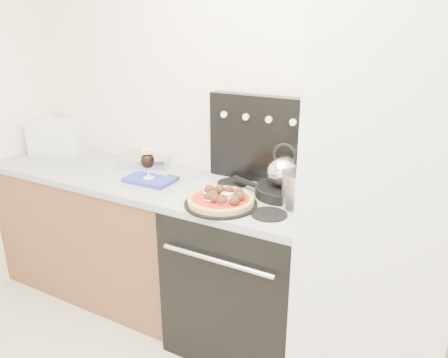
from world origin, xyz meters
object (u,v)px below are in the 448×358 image
Objects in this scene: pizza_pan at (221,204)px; base_cabinet at (106,232)px; beer_glass at (148,164)px; tea_kettle at (284,169)px; pizza at (221,198)px; stock_pot at (306,190)px; stove_body at (248,275)px; skillet at (283,191)px; oven_mitt at (149,180)px; fridge at (386,222)px; toaster_oven at (60,136)px.

base_cabinet is at bearing 169.82° from pizza_pan.
tea_kettle reaches higher than beer_glass.
stock_pot is at bearing 26.89° from pizza.
stove_body is 0.64m from stock_pot.
tea_kettle is (0.23, 0.27, 0.12)m from pizza.
oven_mitt is at bearing -170.34° from skillet.
beer_glass is 0.53× the size of pizza.
tea_kettle is at bearing 153.63° from stock_pot.
fridge is 6.30× the size of skillet.
skillet is at bearing 9.66° from oven_mitt.
fridge is 5.60× the size of pizza.
base_cabinet is at bearing -36.38° from toaster_oven.
base_cabinet is 5.01× the size of oven_mitt.
tea_kettle is at bearing 9.66° from beer_glass.
oven_mitt is at bearing -176.28° from stock_pot.
tea_kettle reaches higher than pizza_pan.
pizza_pan is (0.57, -0.13, -0.09)m from beer_glass.
tea_kettle is (0.80, 0.14, 0.16)m from oven_mitt.
stock_pot is (0.95, 0.06, 0.10)m from oven_mitt.
tea_kettle reaches higher than oven_mitt.
oven_mitt is 1.20× the size of stock_pot.
toaster_oven reaches higher than base_cabinet.
fridge is 6.57× the size of oven_mitt.
tea_kettle reaches higher than skillet.
fridge is 10.46× the size of beer_glass.
beer_glass is at bearing 170.88° from tea_kettle.
pizza is at bearing 0.00° from pizza_pan.
skillet is (0.23, 0.27, 0.02)m from pizza_pan.
pizza_pan is 0.38m from tea_kettle.
beer_glass is at bearing 166.92° from pizza.
beer_glass is 0.95m from stock_pot.
stock_pot reaches higher than base_cabinet.
skillet is 1.25× the size of stock_pot.
stove_body is 2.33× the size of pizza_pan.
stove_body is at bearing -26.18° from toaster_oven.
beer_glass reaches higher than base_cabinet.
toaster_oven is 1.08× the size of pizza.
skillet is at bearing 49.11° from pizza_pan.
tea_kettle is (-0.55, 0.14, 0.12)m from fridge.
skillet reaches higher than base_cabinet.
base_cabinet is 1.11m from stove_body.
toaster_oven is at bearing 167.66° from pizza_pan.
base_cabinet is 1.41m from tea_kettle.
fridge reaches higher than stove_body.
pizza_pan is at bearing -118.21° from stove_body.
oven_mitt reaches higher than stove_body.
base_cabinet is 4.81× the size of skillet.
pizza is at bearing -118.21° from stove_body.
toaster_oven is at bearing 168.09° from oven_mitt.
base_cabinet is 0.76× the size of fridge.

